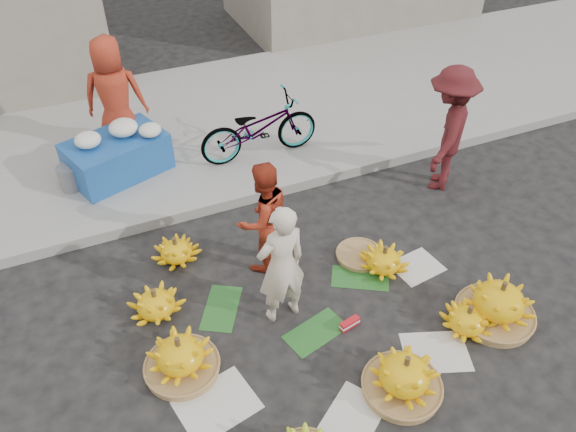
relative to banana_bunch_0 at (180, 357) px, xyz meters
name	(u,v)px	position (x,y,z in m)	size (l,w,h in m)	color
ground	(316,316)	(1.49, 0.10, -0.21)	(80.00, 80.00, 0.00)	black
curb	(246,195)	(1.49, 2.30, -0.14)	(40.00, 0.25, 0.15)	gray
sidewalk	(201,122)	(1.49, 4.40, -0.15)	(40.00, 4.00, 0.12)	gray
newspaper_scatter	(352,374)	(1.49, -0.70, -0.21)	(3.20, 1.80, 0.00)	silver
banana_leaves	(300,305)	(1.39, 0.30, -0.21)	(2.00, 1.00, 0.00)	#1C551E
banana_bunch_0	(180,357)	(0.00, 0.00, 0.00)	(0.83, 0.83, 0.48)	olive
banana_bunch_2	(404,376)	(1.84, -1.03, 0.01)	(0.83, 0.83, 0.50)	olive
banana_bunch_3	(467,319)	(2.84, -0.67, -0.06)	(0.56, 0.56, 0.34)	yellow
banana_bunch_4	(498,303)	(3.21, -0.67, 0.03)	(0.92, 0.92, 0.54)	olive
banana_bunch_5	(384,259)	(2.50, 0.43, -0.06)	(0.64, 0.64, 0.35)	yellow
banana_bunch_6	(156,303)	(-0.06, 0.81, -0.06)	(0.61, 0.61, 0.36)	yellow
banana_bunch_7	(176,250)	(0.35, 1.54, -0.07)	(0.61, 0.61, 0.33)	yellow
basket_spare	(359,255)	(2.35, 0.71, -0.18)	(0.54, 0.54, 0.06)	olive
incense_stack	(350,323)	(1.74, -0.17, -0.16)	(0.22, 0.07, 0.09)	red
vendor_cream	(281,265)	(1.16, 0.27, 0.52)	(0.53, 0.35, 1.45)	beige
vendor_red	(263,218)	(1.27, 1.06, 0.48)	(0.68, 0.53, 1.39)	#B7361C
man_striped	(447,130)	(4.05, 1.59, 0.65)	(1.12, 0.64, 1.73)	maroon
flower_table	(117,154)	(0.06, 3.42, 0.22)	(1.48, 1.18, 0.75)	#164691
grey_bucket	(70,177)	(-0.61, 3.32, 0.08)	(0.30, 0.30, 0.34)	slate
flower_vendor	(115,97)	(0.23, 3.97, 0.77)	(0.84, 0.55, 1.71)	#B7361C
bicycle	(259,128)	(1.99, 3.07, 0.36)	(1.73, 0.60, 0.91)	gray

